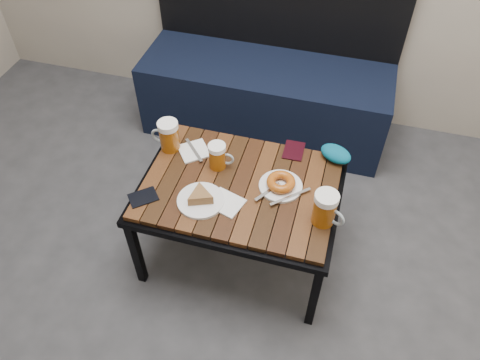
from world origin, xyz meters
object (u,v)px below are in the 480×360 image
(bench, at_px, (266,90))
(passport_navy, at_px, (143,197))
(cafe_table, at_px, (240,192))
(knit_pouch, at_px, (336,154))
(beer_mug_left, at_px, (169,135))
(plate_bagel, at_px, (281,184))
(plate_pie, at_px, (200,198))
(passport_burgundy, at_px, (294,151))
(beer_mug_right, at_px, (325,209))
(beer_mug_centre, at_px, (218,156))

(bench, relative_size, passport_navy, 12.41)
(cafe_table, relative_size, passport_navy, 7.45)
(knit_pouch, bearing_deg, bench, 124.45)
(bench, distance_m, cafe_table, 0.95)
(beer_mug_left, xyz_separation_m, plate_bagel, (0.53, -0.10, -0.05))
(plate_pie, bearing_deg, beer_mug_left, 131.81)
(plate_pie, relative_size, passport_burgundy, 1.58)
(beer_mug_right, distance_m, passport_navy, 0.73)
(beer_mug_centre, distance_m, plate_pie, 0.21)
(beer_mug_right, bearing_deg, beer_mug_left, -172.39)
(knit_pouch, bearing_deg, passport_navy, -148.79)
(cafe_table, xyz_separation_m, passport_burgundy, (0.18, 0.26, 0.05))
(bench, bearing_deg, beer_mug_centre, -91.07)
(beer_mug_centre, height_order, beer_mug_right, beer_mug_right)
(beer_mug_centre, bearing_deg, passport_navy, -140.20)
(beer_mug_right, height_order, passport_burgundy, beer_mug_right)
(beer_mug_left, xyz_separation_m, passport_navy, (0.00, -0.31, -0.07))
(passport_navy, height_order, passport_burgundy, same)
(beer_mug_left, relative_size, plate_bagel, 0.67)
(passport_navy, bearing_deg, beer_mug_centre, 95.99)
(plate_pie, bearing_deg, passport_navy, -169.24)
(plate_bagel, bearing_deg, plate_pie, -150.97)
(beer_mug_right, bearing_deg, plate_bagel, 172.11)
(beer_mug_centre, xyz_separation_m, passport_navy, (-0.24, -0.25, -0.06))
(passport_navy, bearing_deg, plate_bagel, 70.77)
(beer_mug_left, height_order, plate_bagel, beer_mug_left)
(plate_bagel, bearing_deg, beer_mug_centre, 170.51)
(cafe_table, distance_m, beer_mug_left, 0.40)
(beer_mug_centre, bearing_deg, knit_pouch, 13.78)
(beer_mug_left, xyz_separation_m, knit_pouch, (0.72, 0.13, -0.04))
(beer_mug_centre, relative_size, plate_bagel, 0.56)
(bench, relative_size, cafe_table, 1.67)
(beer_mug_right, xyz_separation_m, plate_bagel, (-0.20, 0.13, -0.05))
(beer_mug_left, distance_m, beer_mug_centre, 0.25)
(bench, distance_m, plate_pie, 1.09)
(cafe_table, distance_m, knit_pouch, 0.45)
(beer_mug_left, height_order, knit_pouch, beer_mug_left)
(passport_navy, relative_size, knit_pouch, 0.79)
(beer_mug_left, relative_size, beer_mug_centre, 1.20)
(plate_pie, bearing_deg, beer_mug_centre, 87.87)
(beer_mug_centre, distance_m, knit_pouch, 0.51)
(bench, height_order, knit_pouch, bench)
(beer_mug_right, bearing_deg, bench, 139.32)
(plate_bagel, distance_m, passport_navy, 0.57)
(beer_mug_centre, distance_m, passport_navy, 0.36)
(bench, xyz_separation_m, plate_pie, (-0.02, -1.07, 0.22))
(bench, relative_size, knit_pouch, 9.83)
(passport_navy, bearing_deg, beer_mug_right, 55.58)
(plate_bagel, distance_m, passport_burgundy, 0.23)
(bench, relative_size, plate_bagel, 6.49)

